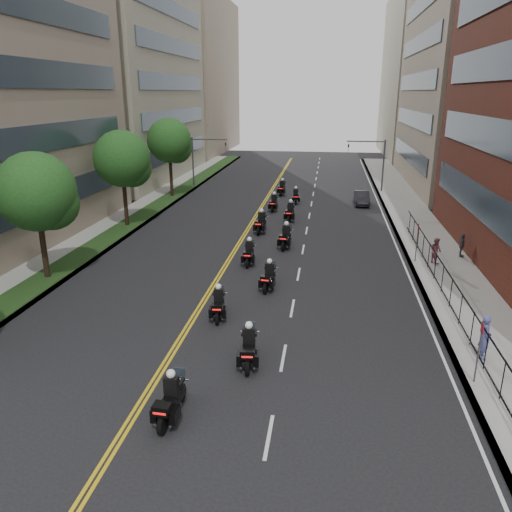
{
  "coord_description": "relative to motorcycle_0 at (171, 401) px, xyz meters",
  "views": [
    {
      "loc": [
        4.69,
        -13.12,
        10.39
      ],
      "look_at": [
        1.03,
        12.15,
        1.97
      ],
      "focal_mm": 35.0,
      "sensor_mm": 36.0,
      "label": 1
    }
  ],
  "objects": [
    {
      "name": "motorcycle_0",
      "position": [
        0.0,
        0.0,
        0.0
      ],
      "size": [
        0.58,
        2.41,
        1.78
      ],
      "rotation": [
        0.0,
        0.0,
        -0.05
      ],
      "color": "black",
      "rests_on": "ground"
    },
    {
      "name": "motorcycle_3",
      "position": [
        1.83,
        11.95,
        -0.02
      ],
      "size": [
        0.67,
        2.34,
        1.73
      ],
      "rotation": [
        0.0,
        0.0,
        -0.11
      ],
      "color": "black",
      "rests_on": "ground"
    },
    {
      "name": "traffic_signal_left",
      "position": [
        -9.41,
        41.55,
        3.0
      ],
      "size": [
        4.09,
        0.2,
        5.6
      ],
      "color": "#3F3F44",
      "rests_on": "ground"
    },
    {
      "name": "street_trees",
      "position": [
        -10.92,
        18.15,
        4.43
      ],
      "size": [
        4.4,
        38.4,
        7.98
      ],
      "color": "black",
      "rests_on": "ground"
    },
    {
      "name": "parked_sedan",
      "position": [
        8.12,
        34.89,
        -0.06
      ],
      "size": [
        1.39,
        3.92,
        1.29
      ],
      "primitive_type": "imported",
      "rotation": [
        0.0,
        0.0,
        0.01
      ],
      "color": "black",
      "rests_on": "ground"
    },
    {
      "name": "sidewalk_right",
      "position": [
        12.12,
        24.55,
        -0.63
      ],
      "size": [
        4.0,
        90.0,
        0.15
      ],
      "primitive_type": "cube",
      "color": "gray",
      "rests_on": "ground"
    },
    {
      "name": "sidewalk_left",
      "position": [
        -11.88,
        24.55,
        -0.63
      ],
      "size": [
        4.0,
        90.0,
        0.15
      ],
      "primitive_type": "cube",
      "color": "gray",
      "rests_on": "ground"
    },
    {
      "name": "motorcycle_9",
      "position": [
        1.77,
        34.47,
        -0.03
      ],
      "size": [
        0.63,
        2.29,
        1.69
      ],
      "rotation": [
        0.0,
        0.0,
        0.09
      ],
      "color": "black",
      "rests_on": "ground"
    },
    {
      "name": "grass_strip",
      "position": [
        -11.08,
        24.55,
        -0.53
      ],
      "size": [
        2.0,
        90.0,
        0.04
      ],
      "primitive_type": "cube",
      "color": "#1C3412",
      "rests_on": "sidewalk_left"
    },
    {
      "name": "motorcycle_10",
      "position": [
        0.07,
        38.38,
        0.01
      ],
      "size": [
        0.67,
        2.43,
        1.79
      ],
      "rotation": [
        0.0,
        0.0,
        -0.1
      ],
      "color": "black",
      "rests_on": "ground"
    },
    {
      "name": "motorcycle_4",
      "position": [
        0.1,
        15.94,
        -0.01
      ],
      "size": [
        0.55,
        2.38,
        1.75
      ],
      "rotation": [
        0.0,
        0.0,
        0.02
      ],
      "color": "black",
      "rests_on": "ground"
    },
    {
      "name": "pedestrian_c",
      "position": [
        13.62,
        18.96,
        0.21
      ],
      "size": [
        0.65,
        0.97,
        1.53
      ],
      "primitive_type": "imported",
      "rotation": [
        0.0,
        0.0,
        1.23
      ],
      "color": "#46484F",
      "rests_on": "sidewalk_right"
    },
    {
      "name": "pedestrian_b",
      "position": [
        11.69,
        17.44,
        0.26
      ],
      "size": [
        0.92,
        0.99,
        1.62
      ],
      "primitive_type": "imported",
      "rotation": [
        0.0,
        0.0,
        2.08
      ],
      "color": "#924F58",
      "rests_on": "sidewalk_right"
    },
    {
      "name": "motorcycle_2",
      "position": [
        -0.12,
        7.91,
        -0.03
      ],
      "size": [
        0.68,
        2.31,
        1.71
      ],
      "rotation": [
        0.0,
        0.0,
        0.12
      ],
      "color": "black",
      "rests_on": "ground"
    },
    {
      "name": "building_right_far",
      "position": [
        21.62,
        77.55,
        12.3
      ],
      "size": [
        15.0,
        28.0,
        26.0
      ],
      "primitive_type": "cube",
      "color": "gray",
      "rests_on": "ground"
    },
    {
      "name": "iron_fence",
      "position": [
        11.12,
        11.55,
        0.2
      ],
      "size": [
        0.05,
        28.0,
        1.5
      ],
      "color": "black",
      "rests_on": "sidewalk_right"
    },
    {
      "name": "building_left_far",
      "position": [
        -21.88,
        77.55,
        12.3
      ],
      "size": [
        16.0,
        28.0,
        26.0
      ],
      "primitive_type": "cube",
      "color": "gray",
      "rests_on": "ground"
    },
    {
      "name": "pedestrian_a",
      "position": [
        11.32,
        5.45,
        0.38
      ],
      "size": [
        0.47,
        0.69,
        1.86
      ],
      "primitive_type": "imported",
      "rotation": [
        0.0,
        0.0,
        1.53
      ],
      "color": "#4D518E",
      "rests_on": "sidewalk_right"
    },
    {
      "name": "ground",
      "position": [
        0.12,
        -0.45,
        -0.7
      ],
      "size": [
        160.0,
        160.0,
        0.0
      ],
      "primitive_type": "plane",
      "color": "black",
      "rests_on": "ground"
    },
    {
      "name": "motorcycle_7",
      "position": [
        1.8,
        27.3,
        0.04
      ],
      "size": [
        0.64,
        2.54,
        1.87
      ],
      "rotation": [
        0.0,
        0.0,
        -0.07
      ],
      "color": "black",
      "rests_on": "ground"
    },
    {
      "name": "motorcycle_1",
      "position": [
        2.0,
        3.82,
        0.01
      ],
      "size": [
        0.68,
        2.46,
        1.82
      ],
      "rotation": [
        0.0,
        0.0,
        0.1
      ],
      "color": "black",
      "rests_on": "ground"
    },
    {
      "name": "motorcycle_8",
      "position": [
        0.01,
        30.96,
        -0.0
      ],
      "size": [
        0.59,
        2.4,
        1.77
      ],
      "rotation": [
        0.0,
        0.0,
        -0.05
      ],
      "color": "black",
      "rests_on": "ground"
    },
    {
      "name": "motorcycle_6",
      "position": [
        -0.15,
        23.39,
        0.04
      ],
      "size": [
        0.68,
        2.55,
        1.88
      ],
      "rotation": [
        0.0,
        0.0,
        -0.09
      ],
      "color": "black",
      "rests_on": "ground"
    },
    {
      "name": "building_left_mid",
      "position": [
        -21.85,
        47.55,
        16.3
      ],
      "size": [
        16.11,
        28.0,
        34.0
      ],
      "color": "gray",
      "rests_on": "ground"
    },
    {
      "name": "traffic_signal_right",
      "position": [
        9.66,
        41.55,
        3.0
      ],
      "size": [
        4.09,
        0.2,
        5.6
      ],
      "color": "#3F3F44",
      "rests_on": "ground"
    },
    {
      "name": "motorcycle_5",
      "position": [
        2.08,
        19.76,
        0.04
      ],
      "size": [
        0.72,
        2.54,
        1.88
      ],
      "rotation": [
        0.0,
        0.0,
        -0.1
      ],
      "color": "black",
      "rests_on": "ground"
    },
    {
      "name": "building_right_tan",
      "position": [
        21.6,
        47.55,
        14.3
      ],
      "size": [
        15.11,
        28.0,
        30.0
      ],
      "color": "gray",
      "rests_on": "ground"
    }
  ]
}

